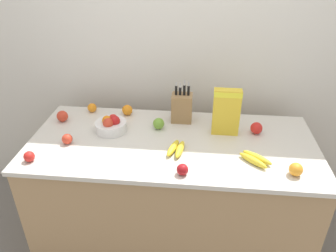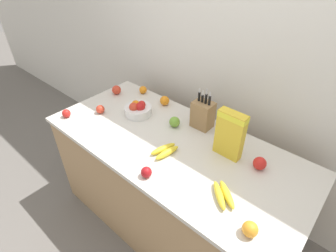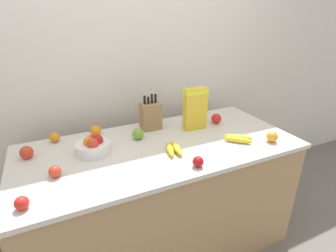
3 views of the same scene
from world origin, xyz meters
TOP-DOWN VIEW (x-y plane):
  - ground_plane at (0.00, 0.00)m, footprint 14.00×14.00m
  - wall_back at (0.00, 0.64)m, footprint 9.00×0.06m
  - counter at (0.00, 0.00)m, footprint 1.88×0.86m
  - knife_block at (0.04, 0.29)m, footprint 0.15×0.12m
  - cereal_box at (0.35, 0.14)m, footprint 0.18×0.07m
  - fruit_bowl at (-0.43, 0.09)m, footprint 0.22×0.22m
  - banana_bunch_left at (0.04, -0.12)m, footprint 0.12×0.20m
  - banana_bunch_right at (0.51, -0.18)m, footprint 0.20×0.19m
  - apple_near_bananas at (0.09, -0.34)m, footprint 0.07×0.07m
  - apple_rightmost at (0.56, 0.16)m, footprint 0.08×0.08m
  - apple_rear at (-0.83, -0.31)m, footprint 0.06×0.06m
  - apple_by_knife_block at (-0.67, -0.10)m, footprint 0.07×0.07m
  - apple_leftmost at (-0.82, 0.19)m, footprint 0.08×0.08m
  - apple_front at (-0.11, 0.15)m, footprint 0.08×0.08m
  - orange_front_center at (-0.37, 0.33)m, footprint 0.08×0.08m
  - orange_mid_right at (0.72, -0.28)m, footprint 0.08×0.08m
  - orange_front_right at (-0.65, 0.36)m, footprint 0.07×0.07m

SIDE VIEW (x-z plane):
  - ground_plane at x=0.00m, z-range 0.00..0.00m
  - counter at x=0.00m, z-range 0.00..0.90m
  - banana_bunch_right at x=0.51m, z-range 0.89..0.94m
  - banana_bunch_left at x=0.04m, z-range 0.89..0.94m
  - apple_rear at x=-0.83m, z-range 0.89..0.96m
  - apple_near_bananas at x=0.09m, z-range 0.89..0.96m
  - apple_by_knife_block at x=-0.67m, z-range 0.89..0.96m
  - orange_front_right at x=-0.65m, z-range 0.89..0.96m
  - orange_mid_right at x=0.72m, z-range 0.89..0.97m
  - orange_front_center at x=-0.37m, z-range 0.89..0.97m
  - apple_front at x=-0.11m, z-range 0.89..0.97m
  - apple_leftmost at x=-0.82m, z-range 0.89..0.98m
  - apple_rightmost at x=0.56m, z-range 0.89..0.98m
  - fruit_bowl at x=-0.43m, z-range 0.88..1.00m
  - knife_block at x=0.04m, z-range 0.84..1.16m
  - cereal_box at x=0.35m, z-range 0.91..1.23m
  - wall_back at x=0.00m, z-range 0.00..2.60m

